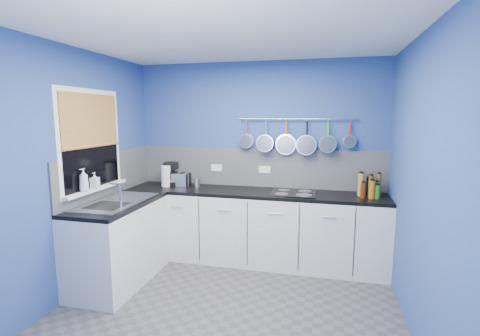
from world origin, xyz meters
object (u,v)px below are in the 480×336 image
at_px(soap_bottle_b, 95,180).
at_px(coffee_maker, 170,174).
at_px(canister, 197,183).
at_px(hob, 294,193).
at_px(toaster, 179,179).
at_px(paper_towel, 166,176).
at_px(soap_bottle_a, 84,180).

height_order(soap_bottle_b, coffee_maker, soap_bottle_b).
distance_m(canister, hob, 1.26).
xyz_separation_m(coffee_maker, canister, (0.38, -0.02, -0.10)).
xyz_separation_m(toaster, hob, (1.52, -0.12, -0.08)).
bearing_deg(canister, paper_towel, -172.21).
bearing_deg(paper_towel, hob, -0.84).
relative_size(soap_bottle_b, coffee_maker, 0.56).
bearing_deg(toaster, coffee_maker, 177.56).
relative_size(soap_bottle_b, hob, 0.33).
distance_m(soap_bottle_b, hob, 2.24).
bearing_deg(hob, toaster, 175.48).
bearing_deg(paper_towel, canister, 7.79).
bearing_deg(soap_bottle_b, soap_bottle_a, -90.00).
distance_m(soap_bottle_b, toaster, 1.17).
distance_m(paper_towel, toaster, 0.18).
height_order(paper_towel, coffee_maker, coffee_maker).
bearing_deg(canister, toaster, 171.34).
distance_m(toaster, hob, 1.52).
xyz_separation_m(canister, hob, (1.26, -0.08, -0.05)).
bearing_deg(toaster, paper_towel, -159.78).
height_order(toaster, hob, toaster).
bearing_deg(toaster, hob, -17.51).
bearing_deg(paper_towel, coffee_maker, 67.95).
xyz_separation_m(soap_bottle_b, coffee_maker, (0.40, 1.02, -0.08)).
distance_m(soap_bottle_a, canister, 1.42).
height_order(soap_bottle_a, toaster, soap_bottle_a).
relative_size(soap_bottle_a, canister, 2.04).
relative_size(paper_towel, coffee_maker, 0.90).
height_order(canister, hob, canister).
bearing_deg(hob, soap_bottle_b, -155.69).
height_order(coffee_maker, canister, coffee_maker).
xyz_separation_m(paper_towel, coffee_maker, (0.03, 0.07, 0.02)).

